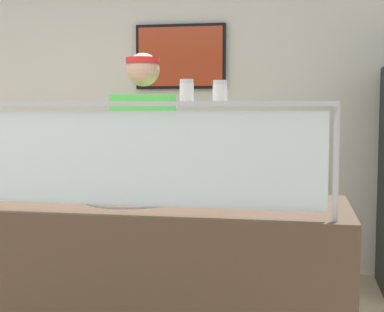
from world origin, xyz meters
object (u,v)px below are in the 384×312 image
(pizza_tray, at_px, (131,198))
(pizza_box_stack, at_px, (27,165))
(pizza_server, at_px, (137,194))
(worker_figure, at_px, (144,173))
(pepper_flake_shaker, at_px, (220,92))
(parmesan_shaker, at_px, (187,92))

(pizza_tray, bearing_deg, pizza_box_stack, 129.43)
(pizza_server, relative_size, worker_figure, 0.16)
(pizza_tray, bearing_deg, pepper_flake_shaker, -34.47)
(worker_figure, xyz_separation_m, pizza_box_stack, (-1.30, 1.01, -0.08))
(pepper_flake_shaker, height_order, pizza_box_stack, pepper_flake_shaker)
(worker_figure, bearing_deg, pizza_tray, -79.58)
(worker_figure, bearing_deg, pizza_box_stack, 142.35)
(pizza_box_stack, bearing_deg, pepper_flake_shaker, -47.23)
(worker_figure, relative_size, pizza_box_stack, 3.73)
(pizza_server, bearing_deg, pizza_box_stack, 127.60)
(pizza_tray, distance_m, parmesan_shaker, 0.71)
(pepper_flake_shaker, distance_m, pizza_box_stack, 2.90)
(worker_figure, bearing_deg, pizza_server, -77.42)
(parmesan_shaker, xyz_separation_m, worker_figure, (-0.49, 1.09, -0.48))
(pepper_flake_shaker, bearing_deg, parmesan_shaker, 180.00)
(parmesan_shaker, xyz_separation_m, pizza_box_stack, (-1.79, 2.09, -0.56))
(pizza_server, bearing_deg, parmesan_shaker, -47.37)
(pizza_tray, distance_m, pepper_flake_shaker, 0.79)
(worker_figure, bearing_deg, pepper_flake_shaker, -59.84)
(pepper_flake_shaker, xyz_separation_m, worker_figure, (-0.63, 1.09, -0.48))
(pizza_server, height_order, worker_figure, worker_figure)
(worker_figure, distance_m, pizza_box_stack, 1.65)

